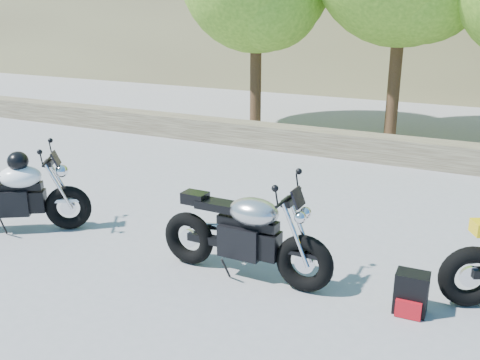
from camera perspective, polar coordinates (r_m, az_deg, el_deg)
name	(u,v)px	position (r m, az deg, el deg)	size (l,w,h in m)	color
ground	(188,259)	(6.54, -5.58, -8.42)	(90.00, 90.00, 0.00)	gray
stone_wall	(329,143)	(11.22, 9.52, 3.94)	(22.00, 0.55, 0.50)	brown
silver_bike	(245,235)	(5.91, 0.53, -5.86)	(2.08, 0.66, 1.04)	black
white_bike	(12,193)	(7.72, -23.13, -1.30)	(1.75, 1.24, 1.11)	black
backpack	(411,294)	(5.63, 17.77, -11.48)	(0.32, 0.28, 0.43)	black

